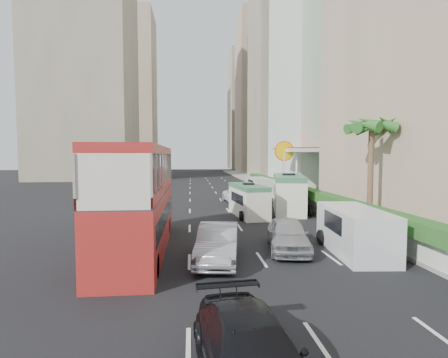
{
  "coord_description": "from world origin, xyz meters",
  "views": [
    {
      "loc": [
        -3.52,
        -17.0,
        4.63
      ],
      "look_at": [
        -1.5,
        4.0,
        3.2
      ],
      "focal_mm": 28.0,
      "sensor_mm": 36.0,
      "label": 1
    }
  ],
  "objects": [
    {
      "name": "tower_mid",
      "position": [
        18.0,
        58.0,
        25.0
      ],
      "size": [
        16.0,
        16.0,
        50.0
      ],
      "primitive_type": "cube",
      "color": "tan",
      "rests_on": "ground"
    },
    {
      "name": "tower_left_b",
      "position": [
        -22.0,
        90.0,
        23.0
      ],
      "size": [
        16.0,
        16.0,
        46.0
      ],
      "primitive_type": "cube",
      "color": "tan",
      "rests_on": "ground"
    },
    {
      "name": "panel_van_far",
      "position": [
        4.36,
        22.53,
        1.02
      ],
      "size": [
        2.33,
        5.21,
        2.04
      ],
      "primitive_type": "cube",
      "rotation": [
        0.0,
        0.0,
        0.06
      ],
      "color": "silver",
      "rests_on": "ground"
    },
    {
      "name": "tower_far_a",
      "position": [
        17.0,
        82.0,
        22.0
      ],
      "size": [
        14.0,
        14.0,
        44.0
      ],
      "primitive_type": "cube",
      "color": "tan",
      "rests_on": "ground"
    },
    {
      "name": "van_asset",
      "position": [
        1.06,
        16.84,
        0.0
      ],
      "size": [
        2.74,
        4.99,
        1.33
      ],
      "primitive_type": "imported",
      "rotation": [
        0.0,
        0.0,
        0.12
      ],
      "color": "silver",
      "rests_on": "ground"
    },
    {
      "name": "ground_plane",
      "position": [
        0.0,
        0.0,
        0.0
      ],
      "size": [
        200.0,
        200.0,
        0.0
      ],
      "primitive_type": "plane",
      "color": "black",
      "rests_on": "ground"
    },
    {
      "name": "minibus_near",
      "position": [
        0.86,
        9.15,
        1.2
      ],
      "size": [
        2.43,
        5.59,
        2.4
      ],
      "primitive_type": "cube",
      "rotation": [
        0.0,
        0.0,
        0.12
      ],
      "color": "silver",
      "rests_on": "ground"
    },
    {
      "name": "minibus_far",
      "position": [
        4.49,
        10.9,
        1.5
      ],
      "size": [
        3.61,
        7.1,
        3.01
      ],
      "primitive_type": "cube",
      "rotation": [
        0.0,
        0.0,
        -0.21
      ],
      "color": "silver",
      "rests_on": "ground"
    },
    {
      "name": "car_silver_lane_a",
      "position": [
        -2.35,
        -2.03,
        0.0
      ],
      "size": [
        2.36,
        5.03,
        1.59
      ],
      "primitive_type": "imported",
      "rotation": [
        0.0,
        0.0,
        -0.14
      ],
      "color": "#B0B2B7",
      "rests_on": "ground"
    },
    {
      "name": "sidewalk",
      "position": [
        9.0,
        25.0,
        0.09
      ],
      "size": [
        6.0,
        120.0,
        0.18
      ],
      "primitive_type": "cube",
      "color": "#99968C",
      "rests_on": "ground"
    },
    {
      "name": "palm_tree",
      "position": [
        7.8,
        4.0,
        3.38
      ],
      "size": [
        0.36,
        0.36,
        6.4
      ],
      "primitive_type": "cylinder",
      "color": "brown",
      "rests_on": "sidewalk"
    },
    {
      "name": "hedge",
      "position": [
        6.2,
        14.0,
        1.53
      ],
      "size": [
        1.1,
        44.0,
        0.7
      ],
      "primitive_type": "cube",
      "color": "#2D6626",
      "rests_on": "kerb_wall"
    },
    {
      "name": "car_silver_lane_b",
      "position": [
        1.18,
        -0.64,
        0.0
      ],
      "size": [
        2.59,
        4.87,
        1.58
      ],
      "primitive_type": "imported",
      "rotation": [
        0.0,
        0.0,
        -0.16
      ],
      "color": "#B0B2B7",
      "rests_on": "ground"
    },
    {
      "name": "double_decker_bus",
      "position": [
        -6.0,
        0.0,
        2.53
      ],
      "size": [
        2.5,
        11.0,
        5.06
      ],
      "primitive_type": "cube",
      "color": "#B12521",
      "rests_on": "ground"
    },
    {
      "name": "tower_left_a",
      "position": [
        -24.0,
        55.0,
        26.0
      ],
      "size": [
        18.0,
        18.0,
        52.0
      ],
      "primitive_type": "cube",
      "color": "tan",
      "rests_on": "ground"
    },
    {
      "name": "panel_van_near",
      "position": [
        4.2,
        -1.36,
        1.06
      ],
      "size": [
        2.55,
        5.45,
        2.12
      ],
      "primitive_type": "cube",
      "rotation": [
        0.0,
        0.0,
        -0.08
      ],
      "color": "silver",
      "rests_on": "ground"
    },
    {
      "name": "tower_far_b",
      "position": [
        17.0,
        104.0,
        20.0
      ],
      "size": [
        14.0,
        14.0,
        40.0
      ],
      "primitive_type": "cube",
      "color": "tan",
      "rests_on": "ground"
    },
    {
      "name": "kerb_wall",
      "position": [
        6.2,
        14.0,
        0.68
      ],
      "size": [
        0.3,
        44.0,
        1.0
      ],
      "primitive_type": "cube",
      "color": "silver",
      "rests_on": "sidewalk"
    },
    {
      "name": "shell_station",
      "position": [
        10.0,
        23.0,
        2.75
      ],
      "size": [
        6.5,
        8.0,
        5.5
      ],
      "primitive_type": "cube",
      "color": "silver",
      "rests_on": "ground"
    }
  ]
}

